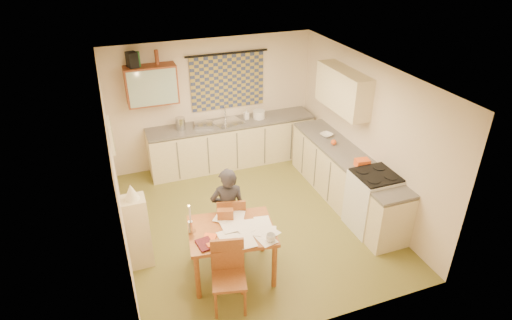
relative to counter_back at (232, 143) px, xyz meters
name	(u,v)px	position (x,y,z in m)	size (l,w,h in m)	color
floor	(253,220)	(-0.28, -1.95, -0.46)	(4.00, 4.50, 0.02)	olive
ceiling	(252,72)	(-0.28, -1.95, 2.06)	(4.00, 4.50, 0.02)	white
wall_back	(213,103)	(-0.28, 0.31, 0.80)	(4.00, 0.02, 2.50)	beige
wall_front	(323,244)	(-0.28, -4.21, 0.80)	(4.00, 0.02, 2.50)	beige
wall_left	(115,177)	(-2.29, -1.95, 0.80)	(0.02, 4.50, 2.50)	beige
wall_right	(366,134)	(1.73, -1.95, 0.80)	(0.02, 4.50, 2.50)	beige
window_blind	(228,82)	(0.02, 0.27, 1.20)	(1.45, 0.03, 1.05)	navy
curtain_rod	(227,53)	(0.02, 0.25, 1.75)	(0.04, 0.04, 1.60)	black
wall_cabinet	(151,85)	(-1.43, 0.13, 1.35)	(0.90, 0.34, 0.70)	brown
wall_cabinet_glass	(153,88)	(-1.43, -0.04, 1.35)	(0.84, 0.02, 0.64)	#99B2A5
upper_cabinet_right	(343,90)	(1.55, -1.40, 1.40)	(0.34, 1.30, 0.70)	beige
framed_print	(111,135)	(-2.25, -1.55, 1.25)	(0.04, 0.50, 0.40)	beige
print_canvas	(113,135)	(-2.22, -1.55, 1.25)	(0.01, 0.42, 0.32)	#BBB8A3
counter_back	(232,143)	(0.00, 0.00, 0.00)	(3.30, 0.62, 0.92)	beige
counter_right	(345,178)	(1.42, -1.95, 0.00)	(0.62, 2.95, 0.92)	beige
stove	(372,201)	(1.42, -2.77, 0.04)	(0.64, 0.64, 0.99)	white
sink	(228,124)	(-0.07, 0.00, 0.43)	(0.55, 0.45, 0.10)	silver
tap	(225,113)	(-0.08, 0.18, 0.61)	(0.03, 0.03, 0.28)	silver
dish_rack	(204,125)	(-0.56, 0.00, 0.50)	(0.35, 0.30, 0.06)	silver
kettle	(180,124)	(-1.00, 0.00, 0.59)	(0.18, 0.18, 0.24)	silver
mixing_bowl	(259,114)	(0.57, 0.00, 0.55)	(0.24, 0.24, 0.16)	white
soap_bottle	(246,114)	(0.32, 0.05, 0.57)	(0.10, 0.10, 0.20)	white
bowl	(326,135)	(1.42, -1.21, 0.50)	(0.28, 0.28, 0.05)	white
orange_bag	(362,163)	(1.42, -2.38, 0.53)	(0.22, 0.16, 0.12)	#EE5A1E
fruit_orange	(334,142)	(1.37, -1.56, 0.52)	(0.10, 0.10, 0.10)	#EE5A1E
speaker	(132,60)	(-1.70, 0.13, 1.83)	(0.16, 0.20, 0.26)	black
bottle_green	(138,59)	(-1.60, 0.13, 1.83)	(0.07, 0.07, 0.26)	#195926
bottle_brown	(157,57)	(-1.28, 0.13, 1.83)	(0.07, 0.07, 0.26)	brown
dining_table	(232,251)	(-0.95, -3.00, -0.07)	(1.25, 1.02, 0.75)	brown
chair_far	(231,230)	(-0.79, -2.44, -0.17)	(0.49, 0.49, 0.91)	brown
chair_near	(229,288)	(-1.17, -3.55, -0.17)	(0.50, 0.50, 0.92)	brown
person	(228,210)	(-0.84, -2.48, 0.24)	(0.55, 0.41, 1.37)	black
shelf_stand	(138,232)	(-2.12, -2.35, 0.10)	(0.32, 0.30, 1.10)	beige
lampshade	(131,192)	(-2.12, -2.35, 0.76)	(0.20, 0.20, 0.22)	beige
letter_rack	(225,215)	(-0.96, -2.76, 0.38)	(0.22, 0.10, 0.16)	brown
mug	(271,238)	(-0.55, -3.39, 0.35)	(0.13, 0.13, 0.10)	white
magazine	(198,247)	(-1.45, -3.20, 0.31)	(0.22, 0.28, 0.02)	maroon
book	(203,238)	(-1.36, -3.06, 0.31)	(0.25, 0.27, 0.02)	#EE5A1E
orange_box	(212,245)	(-1.29, -3.24, 0.32)	(0.12, 0.08, 0.04)	#EE5A1E
eyeglasses	(246,243)	(-0.87, -3.34, 0.31)	(0.13, 0.04, 0.02)	black
candle_holder	(191,227)	(-1.47, -2.88, 0.39)	(0.06, 0.06, 0.18)	silver
candle	(190,213)	(-1.46, -2.85, 0.59)	(0.02, 0.02, 0.22)	white
candle_flame	(189,206)	(-1.47, -2.87, 0.71)	(0.02, 0.02, 0.02)	#FFCC66
papers	(246,228)	(-0.76, -3.06, 0.31)	(0.81, 0.98, 0.02)	white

